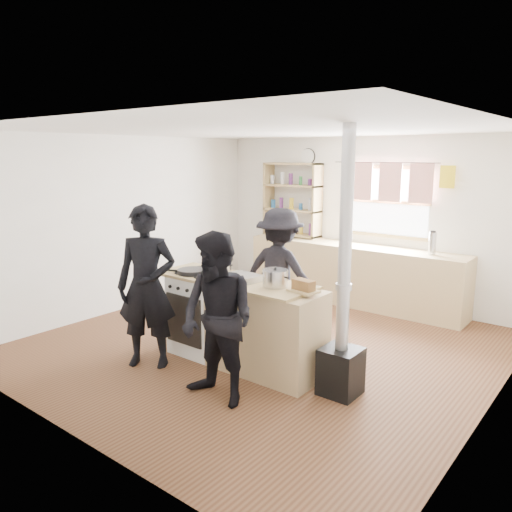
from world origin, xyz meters
The scene contains 14 objects.
ground centered at (0.00, 0.00, -0.01)m, with size 5.00×5.00×0.01m, color brown.
back_counter centered at (0.00, 2.22, 0.45)m, with size 3.40×0.55×0.90m, color tan.
shelving_unit centered at (-1.20, 2.34, 1.51)m, with size 1.00×0.28×1.20m.
thermos centered at (1.17, 2.22, 1.05)m, with size 0.10×0.10×0.31m, color silver.
cooking_island centered at (0.14, -0.55, 0.47)m, with size 1.97×0.64×0.93m.
skillet_greens centered at (-0.51, -0.66, 0.96)m, with size 0.43×0.43×0.05m.
roast_tray centered at (0.14, -0.53, 0.97)m, with size 0.38×0.27×0.07m.
stockpot_stove centered at (-0.29, -0.39, 1.01)m, with size 0.21×0.21×0.17m.
stockpot_counter centered at (0.55, -0.54, 1.02)m, with size 0.26×0.26×0.20m.
bread_board centered at (0.88, -0.52, 0.98)m, with size 0.31×0.24×0.12m.
flue_heater centered at (1.31, -0.52, 0.66)m, with size 0.35×0.35×2.50m.
person_near_left centered at (-0.65, -1.19, 0.87)m, with size 0.63×0.42×1.73m, color black.
person_near_right centered at (0.50, -1.34, 0.79)m, with size 0.77×0.60×1.58m, color black.
person_far centered at (-0.05, 0.40, 0.80)m, with size 1.04×0.60×1.60m, color black.
Camera 1 is at (3.40, -4.47, 2.23)m, focal length 35.00 mm.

